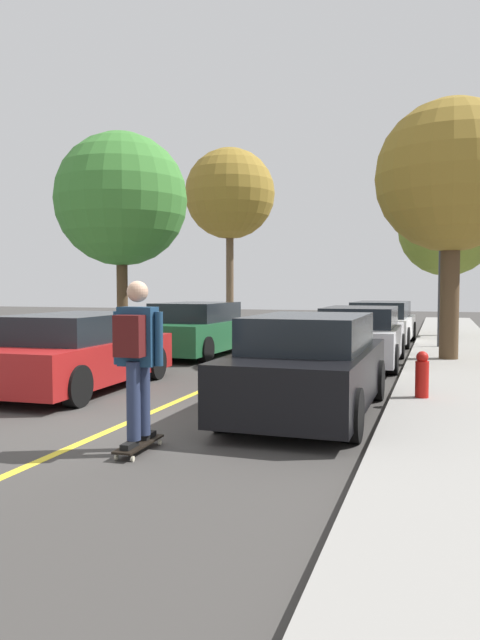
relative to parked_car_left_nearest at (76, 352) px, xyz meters
name	(u,v)px	position (x,y,z in m)	size (l,w,h in m)	color
ground	(124,424)	(2.18, -2.17, -0.66)	(80.00, 80.00, 0.00)	#3D3A38
center_line	(226,380)	(2.18, 1.83, -0.66)	(0.12, 39.20, 0.01)	gold
parked_car_left_nearest	(76,352)	(0.00, 0.00, 0.00)	(2.12, 4.32, 1.33)	maroon
parked_car_left_near	(196,330)	(0.00, 5.56, 0.02)	(2.03, 4.33, 1.40)	#1E5B33
parked_car_right_nearest	(310,366)	(4.36, -0.78, 0.02)	(1.81, 4.16, 1.41)	black
parked_car_right_near	(360,336)	(4.36, 4.98, 0.00)	(1.90, 4.31, 1.34)	#B7B7BC
parked_car_right_far	(382,323)	(4.36, 10.43, 0.01)	(1.99, 4.36, 1.35)	white
street_tree_left_nearest	(121,200)	(-1.95, 5.13, 3.45)	(3.50, 3.50, 5.74)	#4C3823
street_tree_left_near	(230,194)	(-1.95, 13.83, 4.86)	(3.60, 3.60, 7.21)	brown
street_tree_right_nearest	(452,177)	(6.31, 5.63, 3.65)	(3.48, 3.48, 5.95)	#4C3823
street_tree_right_near	(447,228)	(6.31, 12.83, 3.17)	(3.31, 3.31, 5.37)	#3D2D1E
fire_hydrant	(422,375)	(5.86, 0.27, -0.18)	(0.20, 0.20, 0.70)	#B2140F
streetlamp	(441,245)	(6.11, 8.58, 2.31)	(0.36, 0.24, 4.88)	#38383D
skateboard	(139,444)	(3.00, -3.32, -0.58)	(0.25, 0.85, 0.10)	black
skateboarder	(137,352)	(3.00, -3.35, 0.44)	(0.58, 0.70, 1.76)	black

